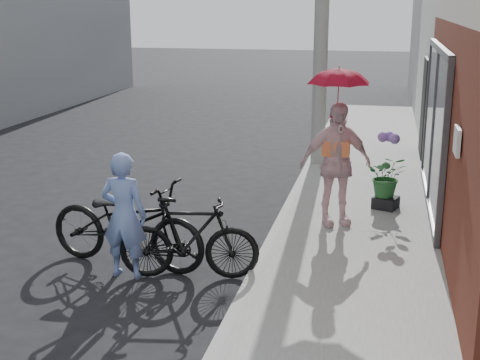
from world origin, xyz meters
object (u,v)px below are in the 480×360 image
(bike_left, at_px, (127,223))
(kimono_woman, at_px, (335,164))
(officer, at_px, (124,215))
(planter, at_px, (386,202))
(bike_right, at_px, (189,238))

(bike_left, distance_m, kimono_woman, 3.12)
(officer, distance_m, bike_left, 0.40)
(officer, bearing_deg, planter, -131.54)
(bike_left, height_order, planter, bike_left)
(bike_right, height_order, planter, bike_right)
(bike_left, bearing_deg, officer, -152.94)
(kimono_woman, bearing_deg, bike_left, -166.01)
(bike_right, xyz_separation_m, planter, (2.31, 3.04, -0.30))
(bike_right, height_order, kimono_woman, kimono_woman)
(bike_left, relative_size, planter, 6.21)
(kimono_woman, bearing_deg, bike_right, -150.31)
(bike_right, bearing_deg, planter, -46.97)
(officer, xyz_separation_m, planter, (3.09, 3.14, -0.57))
(planter, bearing_deg, kimono_woman, -128.08)
(bike_left, relative_size, bike_right, 1.27)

